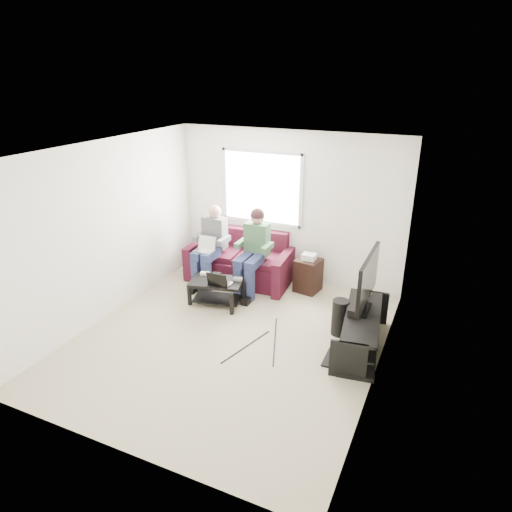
% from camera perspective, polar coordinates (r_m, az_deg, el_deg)
% --- Properties ---
extents(floor, '(4.50, 4.50, 0.00)m').
position_cam_1_polar(floor, '(6.49, -3.29, -10.22)').
color(floor, '#C2B797').
rests_on(floor, ground).
extents(ceiling, '(4.50, 4.50, 0.00)m').
position_cam_1_polar(ceiling, '(5.55, -3.89, 13.06)').
color(ceiling, white).
rests_on(ceiling, wall_back).
extents(wall_back, '(4.50, 0.00, 4.50)m').
position_cam_1_polar(wall_back, '(7.85, 4.12, 6.06)').
color(wall_back, white).
rests_on(wall_back, floor).
extents(wall_front, '(4.50, 0.00, 4.50)m').
position_cam_1_polar(wall_front, '(4.26, -17.97, -9.83)').
color(wall_front, white).
rests_on(wall_front, floor).
extents(wall_left, '(0.00, 4.50, 4.50)m').
position_cam_1_polar(wall_left, '(7.01, -18.22, 2.97)').
color(wall_left, white).
rests_on(wall_left, floor).
extents(wall_right, '(0.00, 4.50, 4.50)m').
position_cam_1_polar(wall_right, '(5.33, 15.86, -2.81)').
color(wall_right, white).
rests_on(wall_right, floor).
extents(window, '(1.48, 0.04, 1.28)m').
position_cam_1_polar(window, '(7.93, 0.71, 8.54)').
color(window, white).
rests_on(window, wall_back).
extents(sofa, '(1.89, 0.98, 0.86)m').
position_cam_1_polar(sofa, '(8.08, -1.98, -0.81)').
color(sofa, '#431020').
rests_on(sofa, floor).
extents(person_left, '(0.40, 0.70, 1.36)m').
position_cam_1_polar(person_left, '(7.83, -5.70, 1.69)').
color(person_left, navy).
rests_on(person_left, sofa).
extents(person_right, '(0.40, 0.71, 1.40)m').
position_cam_1_polar(person_right, '(7.48, -0.31, 1.29)').
color(person_right, navy).
rests_on(person_right, sofa).
extents(laptop_silver, '(0.36, 0.29, 0.24)m').
position_cam_1_polar(laptop_silver, '(7.67, -6.45, 1.06)').
color(laptop_silver, silver).
rests_on(laptop_silver, person_left).
extents(coffee_table, '(0.91, 0.67, 0.41)m').
position_cam_1_polar(coffee_table, '(7.26, -4.94, -3.85)').
color(coffee_table, black).
rests_on(coffee_table, floor).
extents(laptop_black, '(0.37, 0.29, 0.24)m').
position_cam_1_polar(laptop_black, '(7.05, -4.46, -2.62)').
color(laptop_black, black).
rests_on(laptop_black, coffee_table).
extents(controller_a, '(0.16, 0.12, 0.04)m').
position_cam_1_polar(controller_a, '(7.43, -6.41, -2.18)').
color(controller_a, silver).
rests_on(controller_a, coffee_table).
extents(controller_b, '(0.16, 0.12, 0.04)m').
position_cam_1_polar(controller_b, '(7.39, -4.97, -2.25)').
color(controller_b, black).
rests_on(controller_b, coffee_table).
extents(controller_c, '(0.16, 0.12, 0.04)m').
position_cam_1_polar(controller_c, '(7.20, -2.30, -2.89)').
color(controller_c, gray).
rests_on(controller_c, coffee_table).
extents(tv_stand, '(0.66, 1.57, 0.50)m').
position_cam_1_polar(tv_stand, '(6.34, 13.01, -9.33)').
color(tv_stand, black).
rests_on(tv_stand, floor).
extents(tv, '(0.12, 1.10, 0.81)m').
position_cam_1_polar(tv, '(6.08, 13.78, -2.93)').
color(tv, black).
rests_on(tv, tv_stand).
extents(soundbar, '(0.12, 0.50, 0.10)m').
position_cam_1_polar(soundbar, '(6.28, 12.39, -6.14)').
color(soundbar, black).
rests_on(soundbar, tv_stand).
extents(drink_cup, '(0.08, 0.08, 0.12)m').
position_cam_1_polar(drink_cup, '(6.73, 13.98, -4.17)').
color(drink_cup, '#B6734E').
rests_on(drink_cup, tv_stand).
extents(console_white, '(0.30, 0.22, 0.06)m').
position_cam_1_polar(console_white, '(5.96, 12.24, -10.62)').
color(console_white, silver).
rests_on(console_white, tv_stand).
extents(console_grey, '(0.34, 0.26, 0.08)m').
position_cam_1_polar(console_grey, '(6.55, 13.63, -7.44)').
color(console_grey, gray).
rests_on(console_grey, tv_stand).
extents(console_black, '(0.38, 0.30, 0.07)m').
position_cam_1_polar(console_black, '(6.26, 12.97, -8.95)').
color(console_black, black).
rests_on(console_black, tv_stand).
extents(subwoofer, '(0.23, 0.23, 0.53)m').
position_cam_1_polar(subwoofer, '(6.56, 10.44, -7.55)').
color(subwoofer, black).
rests_on(subwoofer, floor).
extents(keyboard_floor, '(0.15, 0.43, 0.02)m').
position_cam_1_polar(keyboard_floor, '(6.15, 9.28, -12.44)').
color(keyboard_floor, black).
rests_on(keyboard_floor, floor).
extents(end_table, '(0.38, 0.38, 0.67)m').
position_cam_1_polar(end_table, '(7.71, 6.54, -2.29)').
color(end_table, black).
rests_on(end_table, floor).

